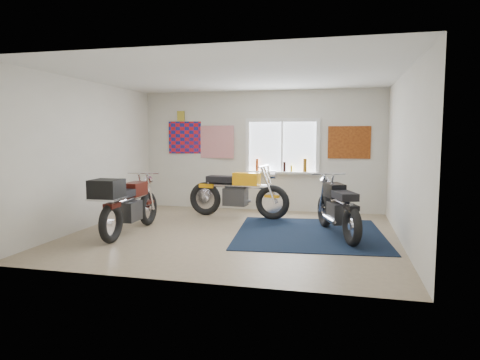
% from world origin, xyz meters
% --- Properties ---
extents(ground, '(5.50, 5.50, 0.00)m').
position_xyz_m(ground, '(0.00, 0.00, 0.00)').
color(ground, '#9E896B').
rests_on(ground, ground).
extents(room_shell, '(5.50, 5.50, 5.50)m').
position_xyz_m(room_shell, '(0.00, 0.00, 1.64)').
color(room_shell, white).
rests_on(room_shell, ground).
extents(navy_rug, '(2.73, 2.82, 0.01)m').
position_xyz_m(navy_rug, '(1.28, 0.32, 0.01)').
color(navy_rug, black).
rests_on(navy_rug, ground).
extents(window_assembly, '(1.66, 0.17, 1.26)m').
position_xyz_m(window_assembly, '(0.50, 2.47, 1.37)').
color(window_assembly, white).
rests_on(window_assembly, room_shell).
extents(oil_bottles, '(1.15, 0.09, 0.30)m').
position_xyz_m(oil_bottles, '(0.59, 2.40, 1.03)').
color(oil_bottles, '#8D3914').
rests_on(oil_bottles, window_assembly).
extents(flag_display, '(1.60, 0.10, 1.17)m').
position_xyz_m(flag_display, '(-1.90, 2.48, 2.15)').
color(flag_display, red).
rests_on(flag_display, room_shell).
extents(triumph_poster, '(0.90, 0.03, 0.70)m').
position_xyz_m(triumph_poster, '(1.95, 2.48, 1.55)').
color(triumph_poster, '#A54C14').
rests_on(triumph_poster, room_shell).
extents(yellow_triumph, '(2.20, 0.66, 1.11)m').
position_xyz_m(yellow_triumph, '(-0.29, 1.50, 0.49)').
color(yellow_triumph, black).
rests_on(yellow_triumph, ground).
extents(black_chrome_bike, '(0.86, 1.95, 1.04)m').
position_xyz_m(black_chrome_bike, '(1.75, 0.28, 0.45)').
color(black_chrome_bike, black).
rests_on(black_chrome_bike, navy_rug).
extents(maroon_tourer, '(0.62, 2.04, 1.04)m').
position_xyz_m(maroon_tourer, '(-1.75, -0.52, 0.54)').
color(maroon_tourer, black).
rests_on(maroon_tourer, ground).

